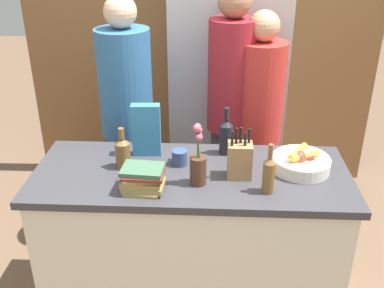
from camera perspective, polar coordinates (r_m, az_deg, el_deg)
The scene contains 15 objects.
kitchen_island at distance 2.59m, azimuth -0.09°, elevation -12.26°, with size 1.65×0.66×0.91m.
back_wall_wood at distance 3.72m, azimuth 1.20°, elevation 14.31°, with size 2.85×0.12×2.60m.
refrigerator at distance 3.46m, azimuth 4.40°, elevation 7.72°, with size 0.83×0.63×1.95m.
fruit_bowl at distance 2.40m, azimuth 13.67°, elevation -2.20°, with size 0.30×0.30×0.11m.
knife_block at distance 2.26m, azimuth 6.07°, elevation -1.98°, with size 0.12×0.10×0.27m.
flower_vase at distance 2.18m, azimuth 0.77°, elevation -2.55°, with size 0.08×0.08×0.32m.
cereal_box at distance 2.46m, azimuth -5.82°, elevation 1.78°, with size 0.16×0.07×0.29m.
coffee_mug at distance 2.39m, azimuth -1.62°, elevation -1.70°, with size 0.09×0.11×0.08m.
book_stack at distance 2.16m, azimuth -6.26°, elevation -4.44°, with size 0.21×0.17×0.12m.
bottle_oil at distance 2.15m, azimuth 9.73°, elevation -3.74°, with size 0.06×0.06×0.25m.
bottle_vinegar at distance 2.48m, azimuth 4.33°, elevation 1.06°, with size 0.07×0.07×0.27m.
bottle_wine at distance 2.37m, azimuth -8.81°, elevation -1.02°, with size 0.08×0.08×0.22m.
person_at_sink at distance 2.94m, azimuth -8.23°, elevation 3.84°, with size 0.34×0.34×1.70m.
person_in_blue at distance 2.93m, azimuth 4.91°, elevation 4.93°, with size 0.30×0.30×1.76m.
person_in_red_tee at distance 2.95m, azimuth 8.35°, elevation 2.96°, with size 0.31×0.31×1.62m.
Camera 1 is at (0.10, -2.03, 2.06)m, focal length 42.00 mm.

